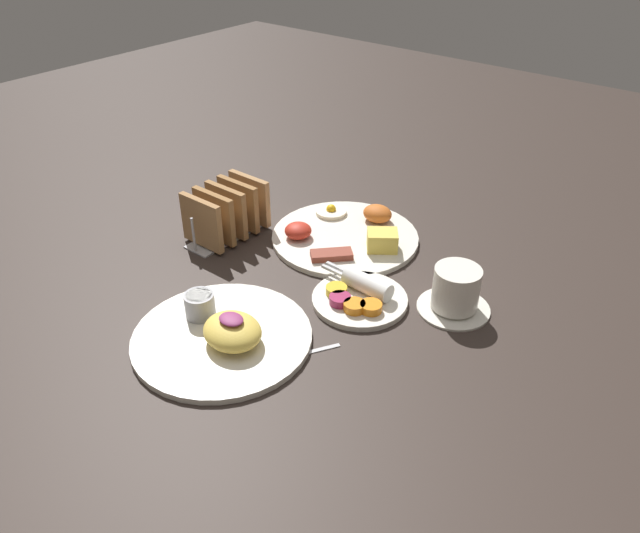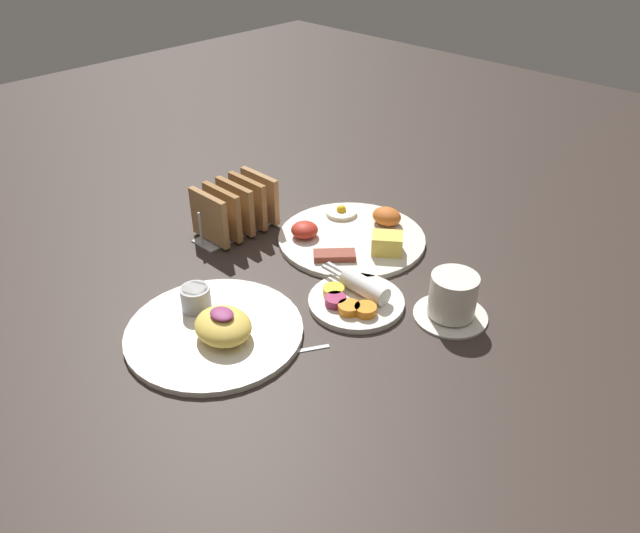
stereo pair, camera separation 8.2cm
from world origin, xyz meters
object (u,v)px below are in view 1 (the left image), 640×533
object	(u,v)px
toast_rack	(227,213)
plate_condiments	(359,296)
coffee_cup	(456,291)
plate_foreground	(223,333)
plate_breakfast	(346,234)

from	to	relation	value
toast_rack	plate_condiments	bearing A→B (deg)	-3.62
plate_condiments	toast_rack	size ratio (longest dim) A/B	0.96
plate_condiments	coffee_cup	size ratio (longest dim) A/B	1.45
plate_foreground	toast_rack	xyz separation A→B (m)	(-0.23, 0.23, 0.03)
plate_condiments	coffee_cup	world-z (taller)	coffee_cup
plate_condiments	plate_foreground	size ratio (longest dim) A/B	0.63
plate_condiments	plate_foreground	world-z (taller)	plate_foreground
plate_foreground	coffee_cup	size ratio (longest dim) A/B	2.31
plate_condiments	coffee_cup	distance (m)	0.16
plate_breakfast	coffee_cup	size ratio (longest dim) A/B	2.37
plate_foreground	toast_rack	bearing A→B (deg)	134.49
plate_breakfast	plate_condiments	world-z (taller)	plate_breakfast
plate_breakfast	plate_foreground	distance (m)	0.37
toast_rack	coffee_cup	xyz separation A→B (m)	(0.46, 0.06, -0.01)
toast_rack	coffee_cup	size ratio (longest dim) A/B	1.50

